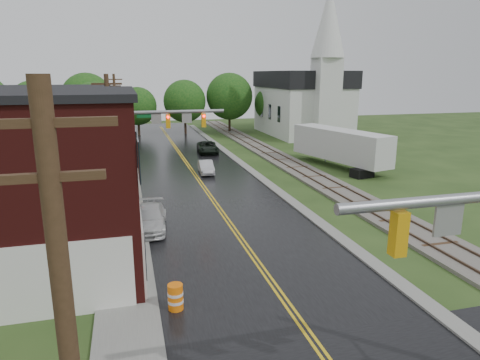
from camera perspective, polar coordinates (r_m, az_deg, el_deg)
name	(u,v)px	position (r m, az deg, el deg)	size (l,w,h in m)	color
main_road	(199,180)	(37.38, -5.54, -0.01)	(10.00, 90.00, 0.02)	black
curb_right	(243,165)	(43.27, 0.43, 1.98)	(0.80, 70.00, 0.12)	gray
sidewalk_left	(125,201)	(32.11, -15.02, -2.78)	(2.40, 50.00, 0.12)	gray
yellow_house	(52,159)	(32.76, -23.81, 2.59)	(8.00, 7.00, 6.40)	tan
darkred_building	(80,151)	(41.59, -20.53, 3.69)	(7.00, 6.00, 4.40)	#3F0F0C
church	(305,96)	(64.98, 8.67, 11.04)	(10.40, 18.40, 20.00)	silver
railroad	(286,162)	(44.66, 6.14, 2.42)	(3.20, 80.00, 0.30)	#59544C
traffic_signal_far	(158,128)	(33.15, -10.83, 6.76)	(7.34, 0.43, 7.20)	gray
utility_pole_b	(111,144)	(28.16, -16.82, 4.65)	(1.80, 0.28, 9.00)	#382616
utility_pole_c	(116,113)	(50.01, -16.18, 8.53)	(1.80, 0.28, 9.00)	#382616
tree_left_c	(41,121)	(46.64, -24.97, 7.17)	(6.00, 6.00, 7.65)	black
tree_left_e	(98,111)	(51.98, -18.43, 8.66)	(6.40, 6.40, 8.16)	black
suv_dark	(208,147)	(49.88, -4.34, 4.34)	(2.25, 4.88, 1.36)	black
sedan_silver	(206,167)	(39.69, -4.56, 1.71)	(1.25, 3.57, 1.18)	#B6B6BB
pickup_white	(150,218)	(25.95, -11.95, -5.04)	(1.89, 4.64, 1.35)	silver
semi_trailer	(340,145)	(43.00, 13.22, 4.55)	(5.31, 11.94, 3.72)	black
construction_barrel	(175,297)	(17.46, -8.60, -15.19)	(0.60, 0.60, 1.07)	orange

